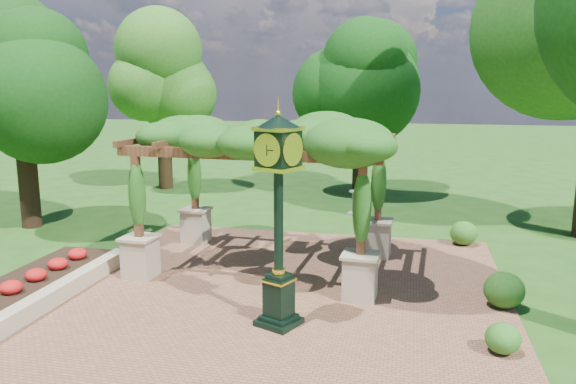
# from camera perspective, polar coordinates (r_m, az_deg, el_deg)

# --- Properties ---
(ground) EXTENTS (120.00, 120.00, 0.00)m
(ground) POSITION_cam_1_polar(r_m,az_deg,el_deg) (11.27, -2.82, -13.45)
(ground) COLOR #1E4714
(ground) RESTS_ON ground
(brick_plaza) EXTENTS (10.00, 12.00, 0.04)m
(brick_plaza) POSITION_cam_1_polar(r_m,az_deg,el_deg) (12.15, -1.55, -11.48)
(brick_plaza) COLOR brown
(brick_plaza) RESTS_ON ground
(border_wall) EXTENTS (0.35, 5.00, 0.40)m
(border_wall) POSITION_cam_1_polar(r_m,az_deg,el_deg) (13.47, -21.72, -9.16)
(border_wall) COLOR #C6B793
(border_wall) RESTS_ON ground
(flower_bed) EXTENTS (1.50, 5.00, 0.36)m
(flower_bed) POSITION_cam_1_polar(r_m,az_deg,el_deg) (13.99, -24.81, -8.75)
(flower_bed) COLOR red
(flower_bed) RESTS_ON ground
(pedestal_clock) EXTENTS (1.07, 1.07, 4.14)m
(pedestal_clock) POSITION_cam_1_polar(r_m,az_deg,el_deg) (10.48, -0.99, -1.00)
(pedestal_clock) COLOR black
(pedestal_clock) RESTS_ON brick_plaza
(pergola) EXTENTS (6.38, 4.20, 3.89)m
(pergola) POSITION_cam_1_polar(r_m,az_deg,el_deg) (13.94, -2.39, 4.92)
(pergola) COLOR tan
(pergola) RESTS_ON brick_plaza
(sundial) EXTENTS (0.60, 0.60, 0.88)m
(sundial) POSITION_cam_1_polar(r_m,az_deg,el_deg) (20.40, 6.85, -1.24)
(sundial) COLOR gray
(sundial) RESTS_ON ground
(shrub_front) EXTENTS (0.72, 0.72, 0.55)m
(shrub_front) POSITION_cam_1_polar(r_m,az_deg,el_deg) (10.71, 21.00, -13.70)
(shrub_front) COLOR #29631C
(shrub_front) RESTS_ON brick_plaza
(shrub_mid) EXTENTS (1.04, 1.04, 0.75)m
(shrub_mid) POSITION_cam_1_polar(r_m,az_deg,el_deg) (12.72, 21.11, -9.27)
(shrub_mid) COLOR #214F16
(shrub_mid) RESTS_ON brick_plaza
(shrub_back) EXTENTS (0.86, 0.86, 0.70)m
(shrub_back) POSITION_cam_1_polar(r_m,az_deg,el_deg) (17.14, 17.41, -4.00)
(shrub_back) COLOR #2B611C
(shrub_back) RESTS_ON brick_plaza
(tree_west_near) EXTENTS (3.58, 3.58, 7.31)m
(tree_west_near) POSITION_cam_1_polar(r_m,az_deg,el_deg) (19.97, -25.67, 10.87)
(tree_west_near) COLOR black
(tree_west_near) RESTS_ON ground
(tree_west_far) EXTENTS (3.51, 3.51, 7.59)m
(tree_west_far) POSITION_cam_1_polar(r_m,az_deg,el_deg) (25.76, -12.75, 11.82)
(tree_west_far) COLOR #302012
(tree_west_far) RESTS_ON ground
(tree_north) EXTENTS (4.28, 4.28, 6.70)m
(tree_north) POSITION_cam_1_polar(r_m,az_deg,el_deg) (24.19, 7.53, 10.67)
(tree_north) COLOR #311E13
(tree_north) RESTS_ON ground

